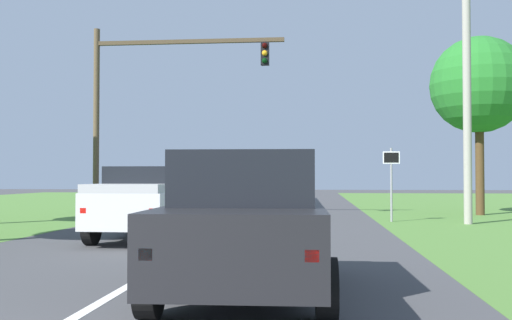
% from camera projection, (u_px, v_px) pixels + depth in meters
% --- Properties ---
extents(ground_plane, '(120.00, 120.00, 0.00)m').
position_uv_depth(ground_plane, '(204.00, 242.00, 15.02)').
color(ground_plane, '#424244').
extents(red_suv_near, '(2.35, 4.79, 1.94)m').
position_uv_depth(red_suv_near, '(248.00, 220.00, 8.36)').
color(red_suv_near, black).
rests_on(red_suv_near, ground_plane).
extents(pickup_truck_lead, '(2.21, 4.90, 1.87)m').
position_uv_depth(pickup_truck_lead, '(148.00, 202.00, 15.56)').
color(pickup_truck_lead, silver).
rests_on(pickup_truck_lead, ground_plane).
extents(traffic_light, '(7.73, 0.40, 7.61)m').
position_uv_depth(traffic_light, '(145.00, 91.00, 24.27)').
color(traffic_light, brown).
rests_on(traffic_light, ground_plane).
extents(keep_moving_sign, '(0.60, 0.09, 2.65)m').
position_uv_depth(keep_moving_sign, '(391.00, 175.00, 21.68)').
color(keep_moving_sign, gray).
rests_on(keep_moving_sign, ground_plane).
extents(oak_tree_right, '(4.08, 4.08, 7.54)m').
position_uv_depth(oak_tree_right, '(479.00, 85.00, 25.58)').
color(oak_tree_right, '#4C351E').
rests_on(oak_tree_right, ground_plane).
extents(crossing_suv_far, '(4.28, 2.20, 1.81)m').
position_uv_depth(crossing_suv_far, '(170.00, 191.00, 28.59)').
color(crossing_suv_far, black).
rests_on(crossing_suv_far, ground_plane).
extents(utility_pole_right, '(0.28, 0.28, 9.49)m').
position_uv_depth(utility_pole_right, '(467.00, 85.00, 20.69)').
color(utility_pole_right, '#9E998E').
rests_on(utility_pole_right, ground_plane).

